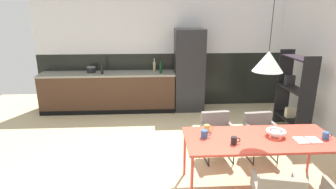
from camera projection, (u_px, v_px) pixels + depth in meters
ground_plane at (174, 184)px, 3.90m from camera, size 9.14×9.14×0.00m
back_wall_splashback_dark at (164, 79)px, 7.01m from camera, size 6.03×0.12×1.31m
back_wall_panel_upper at (163, 26)px, 6.63m from camera, size 6.03×0.12×1.31m
kitchen_counter at (109, 92)px, 6.65m from camera, size 3.13×0.63×0.92m
refrigerator_column at (189, 70)px, 6.61m from camera, size 0.68×0.60×1.92m
dining_table at (260, 141)px, 3.62m from camera, size 1.94×0.82×0.74m
armchair_by_stool at (260, 130)px, 4.51m from camera, size 0.52×0.51×0.72m
armchair_far_side at (217, 130)px, 4.48m from camera, size 0.53×0.51×0.75m
fruit_bowl at (276, 132)px, 3.64m from camera, size 0.26×0.26×0.09m
open_book at (307, 140)px, 3.53m from camera, size 0.31×0.19×0.02m
mug_dark_espresso at (207, 128)px, 3.76m from camera, size 0.12×0.07×0.11m
mug_wide_latte at (234, 140)px, 3.43m from camera, size 0.12×0.07×0.10m
mug_short_terracotta at (326, 136)px, 3.57m from camera, size 0.13×0.08×0.09m
mug_glass_clear at (205, 134)px, 3.60m from camera, size 0.13×0.09×0.10m
cooking_pot at (91, 70)px, 6.54m from camera, size 0.20×0.20×0.16m
bottle_vinegar_dark at (154, 66)px, 6.71m from camera, size 0.07×0.07×0.30m
bottle_spice_small at (102, 69)px, 6.38m from camera, size 0.06×0.06×0.30m
bottle_oil_tall at (161, 68)px, 6.46m from camera, size 0.06×0.06×0.30m
open_shelf_unit at (294, 92)px, 5.42m from camera, size 0.30×0.94×1.57m
pendant_lamp_over_table_near at (268, 61)px, 3.32m from camera, size 0.36×0.36×0.96m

